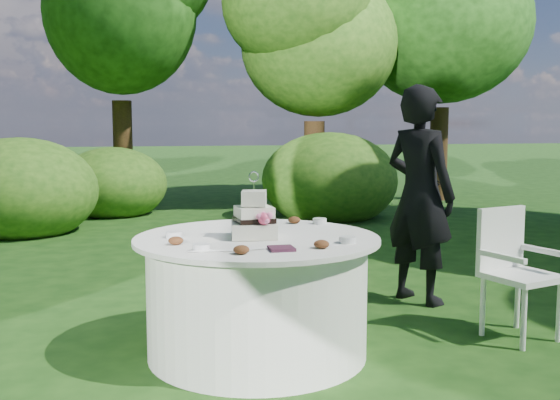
% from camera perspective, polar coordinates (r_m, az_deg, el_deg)
% --- Properties ---
extents(ground, '(80.00, 80.00, 0.00)m').
position_cam_1_polar(ground, '(4.36, -1.97, -13.21)').
color(ground, '#13350E').
rests_on(ground, ground).
extents(napkins, '(0.14, 0.14, 0.02)m').
position_cam_1_polar(napkins, '(3.72, 0.13, -4.25)').
color(napkins, '#411B2F').
rests_on(napkins, table).
extents(feather_plume, '(0.48, 0.07, 0.01)m').
position_cam_1_polar(feather_plume, '(3.71, -4.52, -4.33)').
color(feather_plume, silver).
rests_on(feather_plume, table).
extents(guest, '(0.68, 0.78, 1.80)m').
position_cam_1_polar(guest, '(5.52, 12.06, 0.44)').
color(guest, black).
rests_on(guest, ground).
extents(table, '(1.56, 1.56, 0.77)m').
position_cam_1_polar(table, '(4.25, -1.99, -8.28)').
color(table, white).
rests_on(table, ground).
extents(cake, '(0.32, 0.32, 0.42)m').
position_cam_1_polar(cake, '(4.11, -2.25, -1.73)').
color(cake, white).
rests_on(cake, table).
extents(chair, '(0.55, 0.54, 0.90)m').
position_cam_1_polar(chair, '(4.85, 19.61, -5.18)').
color(chair, white).
rests_on(chair, ground).
extents(votives, '(1.16, 0.91, 0.04)m').
position_cam_1_polar(votives, '(4.11, -1.47, -3.05)').
color(votives, silver).
rests_on(votives, table).
extents(petal_cups, '(0.98, 1.11, 0.05)m').
position_cam_1_polar(petal_cups, '(3.99, -1.76, -3.27)').
color(petal_cups, '#562D16').
rests_on(petal_cups, table).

